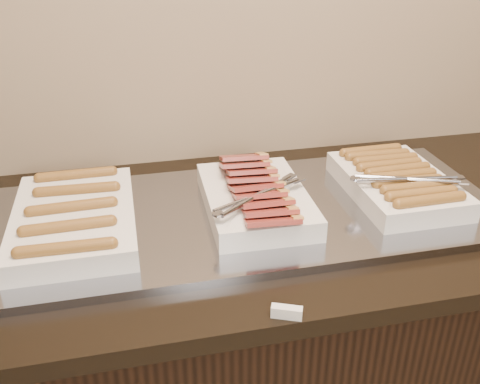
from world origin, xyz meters
name	(u,v)px	position (x,y,z in m)	size (l,w,h in m)	color
counter	(243,357)	(0.00, 2.13, 0.45)	(2.06, 0.76, 0.90)	black
warming_tray	(248,214)	(0.01, 2.13, 0.91)	(1.20, 0.50, 0.02)	gray
dish_left	(74,218)	(-0.38, 2.13, 0.95)	(0.26, 0.39, 0.07)	silver
dish_center	(256,197)	(0.03, 2.13, 0.95)	(0.26, 0.37, 0.09)	silver
dish_right	(397,182)	(0.39, 2.13, 0.95)	(0.27, 0.35, 0.08)	silver
label_holder	(287,312)	(-0.01, 1.77, 0.91)	(0.06, 0.02, 0.02)	silver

